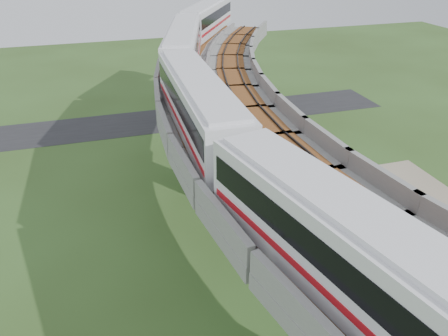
{
  "coord_description": "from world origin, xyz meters",
  "views": [
    {
      "loc": [
        -8.1,
        -22.99,
        21.63
      ],
      "look_at": [
        -0.49,
        1.93,
        7.5
      ],
      "focal_mm": 35.0,
      "sensor_mm": 36.0,
      "label": 1
    }
  ],
  "objects": [
    {
      "name": "ground",
      "position": [
        0.0,
        0.0,
        0.0
      ],
      "size": [
        160.0,
        160.0,
        0.0
      ],
      "primitive_type": "plane",
      "color": "#32491D",
      "rests_on": "ground"
    },
    {
      "name": "dirt_lot",
      "position": [
        14.0,
        -2.0,
        0.02
      ],
      "size": [
        18.0,
        26.0,
        0.04
      ],
      "primitive_type": "cube",
      "color": "gray",
      "rests_on": "ground"
    },
    {
      "name": "asphalt_road",
      "position": [
        0.0,
        30.0,
        0.01
      ],
      "size": [
        60.0,
        8.0,
        0.03
      ],
      "primitive_type": "cube",
      "color": "#232326",
      "rests_on": "ground"
    },
    {
      "name": "viaduct",
      "position": [
        3.84,
        0.0,
        9.05
      ],
      "size": [
        19.58,
        73.98,
        11.4
      ],
      "color": "#99968E",
      "rests_on": "ground"
    },
    {
      "name": "metro_train",
      "position": [
        0.92,
        8.28,
        12.31
      ],
      "size": [
        14.99,
        60.71,
        3.64
      ],
      "color": "silver",
      "rests_on": "ground"
    },
    {
      "name": "fence",
      "position": [
        9.75,
        0.0,
        0.75
      ],
      "size": [
        3.87,
        38.73,
        1.5
      ],
      "color": "#2D382D",
      "rests_on": "ground"
    },
    {
      "name": "tree_0",
      "position": [
        10.56,
        21.68,
        1.92
      ],
      "size": [
        3.18,
        3.18,
        3.28
      ],
      "color": "#382314",
      "rests_on": "ground"
    },
    {
      "name": "tree_1",
      "position": [
        8.44,
        16.79,
        1.65
      ],
      "size": [
        2.25,
        2.25,
        2.61
      ],
      "color": "#382314",
      "rests_on": "ground"
    },
    {
      "name": "tree_2",
      "position": [
        7.1,
        7.21,
        2.12
      ],
      "size": [
        3.06,
        3.06,
        3.42
      ],
      "color": "#382314",
      "rests_on": "ground"
    },
    {
      "name": "tree_3",
      "position": [
        6.8,
        -1.99,
        2.1
      ],
      "size": [
        2.92,
        2.92,
        3.34
      ],
      "color": "#382314",
      "rests_on": "ground"
    },
    {
      "name": "tree_4",
      "position": [
        6.73,
        -8.32,
        2.07
      ],
      "size": [
        2.69,
        2.69,
        3.22
      ],
      "color": "#382314",
      "rests_on": "ground"
    },
    {
      "name": "car_dark",
      "position": [
        10.85,
        6.33,
        0.73
      ],
      "size": [
        5.07,
        3.08,
        1.37
      ],
      "primitive_type": "imported",
      "rotation": [
        0.0,
        0.0,
        1.83
      ],
      "color": "black",
      "rests_on": "dirt_lot"
    }
  ]
}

